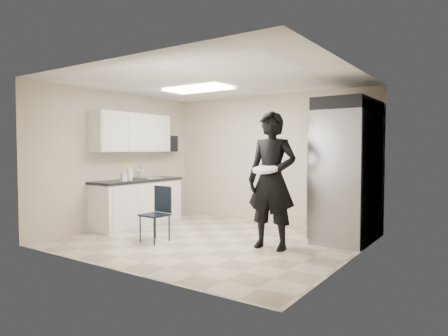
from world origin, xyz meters
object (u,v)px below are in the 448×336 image
Objects in this scene: folding_chair at (155,215)px; man_tuxedo at (272,180)px; lower_counter at (138,204)px; commercial_fridge at (348,177)px.

folding_chair is 1.99m from man_tuxedo.
commercial_fridge is at bearing 15.88° from lower_counter.
man_tuxedo is at bearing -2.63° from lower_counter.
lower_counter is at bearing 150.16° from folding_chair.
commercial_fridge is 1.43m from man_tuxedo.
folding_chair is 0.42× the size of man_tuxedo.
commercial_fridge is (3.78, 1.07, 0.62)m from lower_counter.
lower_counter is at bearing -164.12° from commercial_fridge.
lower_counter is 3.08m from man_tuxedo.
folding_chair reaches higher than lower_counter.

